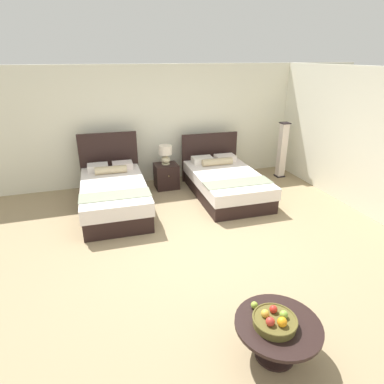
{
  "coord_description": "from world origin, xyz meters",
  "views": [
    {
      "loc": [
        -1.43,
        -4.06,
        2.74
      ],
      "look_at": [
        0.02,
        0.51,
        0.71
      ],
      "focal_mm": 30.42,
      "sensor_mm": 36.0,
      "label": 1
    }
  ],
  "objects_px": {
    "coffee_table": "(277,331)",
    "floor_lamp_corner": "(282,150)",
    "loose_apple": "(254,305)",
    "bed_near_corner": "(225,182)",
    "fruit_bowl": "(274,321)",
    "nightstand": "(166,176)",
    "table_lamp": "(165,153)",
    "bed_near_window": "(114,193)"
  },
  "relations": [
    {
      "from": "coffee_table",
      "to": "floor_lamp_corner",
      "type": "height_order",
      "value": "floor_lamp_corner"
    },
    {
      "from": "coffee_table",
      "to": "loose_apple",
      "type": "distance_m",
      "value": 0.31
    },
    {
      "from": "bed_near_corner",
      "to": "fruit_bowl",
      "type": "xyz_separation_m",
      "value": [
        -1.14,
        -3.88,
        0.18
      ]
    },
    {
      "from": "fruit_bowl",
      "to": "loose_apple",
      "type": "xyz_separation_m",
      "value": [
        -0.07,
        0.26,
        -0.02
      ]
    },
    {
      "from": "coffee_table",
      "to": "loose_apple",
      "type": "xyz_separation_m",
      "value": [
        -0.12,
        0.25,
        0.13
      ]
    },
    {
      "from": "loose_apple",
      "to": "floor_lamp_corner",
      "type": "bearing_deg",
      "value": 55.41
    },
    {
      "from": "nightstand",
      "to": "fruit_bowl",
      "type": "height_order",
      "value": "fruit_bowl"
    },
    {
      "from": "floor_lamp_corner",
      "to": "nightstand",
      "type": "bearing_deg",
      "value": 177.42
    },
    {
      "from": "bed_near_corner",
      "to": "nightstand",
      "type": "bearing_deg",
      "value": 144.77
    },
    {
      "from": "nightstand",
      "to": "table_lamp",
      "type": "height_order",
      "value": "table_lamp"
    },
    {
      "from": "coffee_table",
      "to": "fruit_bowl",
      "type": "xyz_separation_m",
      "value": [
        -0.05,
        -0.01,
        0.15
      ]
    },
    {
      "from": "table_lamp",
      "to": "loose_apple",
      "type": "relative_size",
      "value": 5.83
    },
    {
      "from": "bed_near_window",
      "to": "coffee_table",
      "type": "bearing_deg",
      "value": -72.98
    },
    {
      "from": "table_lamp",
      "to": "fruit_bowl",
      "type": "xyz_separation_m",
      "value": [
        -0.07,
        -4.66,
        -0.32
      ]
    },
    {
      "from": "fruit_bowl",
      "to": "loose_apple",
      "type": "height_order",
      "value": "fruit_bowl"
    },
    {
      "from": "table_lamp",
      "to": "coffee_table",
      "type": "distance_m",
      "value": 4.68
    },
    {
      "from": "bed_near_window",
      "to": "coffee_table",
      "type": "relative_size",
      "value": 2.71
    },
    {
      "from": "nightstand",
      "to": "loose_apple",
      "type": "height_order",
      "value": "nightstand"
    },
    {
      "from": "bed_near_window",
      "to": "nightstand",
      "type": "relative_size",
      "value": 4.13
    },
    {
      "from": "fruit_bowl",
      "to": "nightstand",
      "type": "bearing_deg",
      "value": 89.16
    },
    {
      "from": "bed_near_corner",
      "to": "floor_lamp_corner",
      "type": "xyz_separation_m",
      "value": [
        1.72,
        0.63,
        0.37
      ]
    },
    {
      "from": "table_lamp",
      "to": "coffee_table",
      "type": "bearing_deg",
      "value": -90.17
    },
    {
      "from": "table_lamp",
      "to": "loose_apple",
      "type": "distance_m",
      "value": 4.42
    },
    {
      "from": "nightstand",
      "to": "fruit_bowl",
      "type": "bearing_deg",
      "value": -90.84
    },
    {
      "from": "nightstand",
      "to": "table_lamp",
      "type": "xyz_separation_m",
      "value": [
        -0.0,
        0.02,
        0.52
      ]
    },
    {
      "from": "loose_apple",
      "to": "floor_lamp_corner",
      "type": "xyz_separation_m",
      "value": [
        2.94,
        4.26,
        0.21
      ]
    },
    {
      "from": "bed_near_window",
      "to": "floor_lamp_corner",
      "type": "xyz_separation_m",
      "value": [
        4.0,
        0.63,
        0.34
      ]
    },
    {
      "from": "table_lamp",
      "to": "floor_lamp_corner",
      "type": "bearing_deg",
      "value": -2.99
    },
    {
      "from": "bed_near_corner",
      "to": "table_lamp",
      "type": "distance_m",
      "value": 1.42
    },
    {
      "from": "bed_near_window",
      "to": "nightstand",
      "type": "height_order",
      "value": "bed_near_window"
    },
    {
      "from": "bed_near_window",
      "to": "loose_apple",
      "type": "xyz_separation_m",
      "value": [
        1.06,
        -3.62,
        0.13
      ]
    },
    {
      "from": "coffee_table",
      "to": "fruit_bowl",
      "type": "relative_size",
      "value": 1.97
    },
    {
      "from": "bed_near_window",
      "to": "bed_near_corner",
      "type": "height_order",
      "value": "bed_near_window"
    },
    {
      "from": "bed_near_corner",
      "to": "fruit_bowl",
      "type": "bearing_deg",
      "value": -106.42
    },
    {
      "from": "loose_apple",
      "to": "nightstand",
      "type": "bearing_deg",
      "value": 88.22
    },
    {
      "from": "table_lamp",
      "to": "floor_lamp_corner",
      "type": "relative_size",
      "value": 0.32
    },
    {
      "from": "nightstand",
      "to": "fruit_bowl",
      "type": "relative_size",
      "value": 1.29
    },
    {
      "from": "bed_near_corner",
      "to": "floor_lamp_corner",
      "type": "distance_m",
      "value": 1.87
    },
    {
      "from": "fruit_bowl",
      "to": "floor_lamp_corner",
      "type": "bearing_deg",
      "value": 57.6
    },
    {
      "from": "coffee_table",
      "to": "floor_lamp_corner",
      "type": "relative_size",
      "value": 0.63
    },
    {
      "from": "nightstand",
      "to": "coffee_table",
      "type": "relative_size",
      "value": 0.66
    },
    {
      "from": "fruit_bowl",
      "to": "loose_apple",
      "type": "distance_m",
      "value": 0.27
    }
  ]
}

